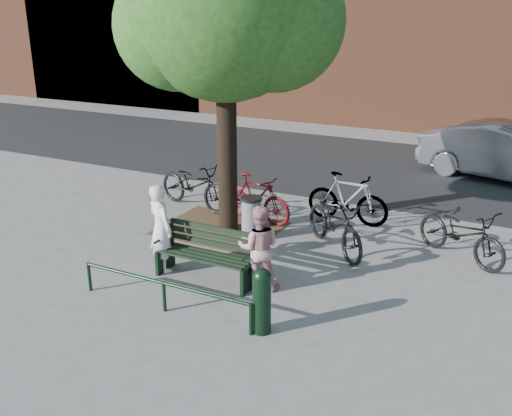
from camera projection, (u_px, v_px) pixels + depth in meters
The scene contains 16 objects.
ground at pixel (206, 280), 9.83m from camera, with size 90.00×90.00×0.00m, color gray.
dirt_pit at pixel (220, 228), 12.11m from camera, with size 2.40×2.00×0.02m, color brown.
road at pixel (356, 165), 16.98m from camera, with size 40.00×7.00×0.01m, color black.
park_bench at pixel (208, 253), 9.74m from camera, with size 1.74×0.54×0.97m.
guard_railing at pixel (164, 287), 8.69m from camera, with size 3.06×0.06×0.51m.
street_tree at pixel (227, 9), 10.53m from camera, with size 4.20×3.80×6.50m.
person_left at pixel (161, 228), 9.96m from camera, with size 0.58×0.38×1.59m, color silver.
person_right at pixel (259, 248), 9.31m from camera, with size 0.71×0.55×1.45m, color tan.
bollard at pixel (262, 298), 8.09m from camera, with size 0.27×0.27×1.01m.
litter_bin at pixel (251, 218), 11.43m from camera, with size 0.43×0.43×0.89m.
bicycle_a at pixel (194, 185), 13.21m from camera, with size 0.75×2.14×1.13m, color black.
bicycle_b at pixel (256, 198), 12.37m from camera, with size 0.50×1.76×1.06m, color #500B0E.
bicycle_c at pixel (335, 224), 10.84m from camera, with size 0.73×2.10×1.10m, color black.
bicycle_d at pixel (348, 198), 12.28m from camera, with size 0.52×1.84×1.10m, color gray.
bicycle_e at pixel (462, 233), 10.49m from camera, with size 0.68×1.95×1.03m, color black.
parked_car at pixel (509, 153), 15.26m from camera, with size 1.61×4.62×1.52m, color gray.
Camera 1 is at (4.79, -7.51, 4.43)m, focal length 40.00 mm.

